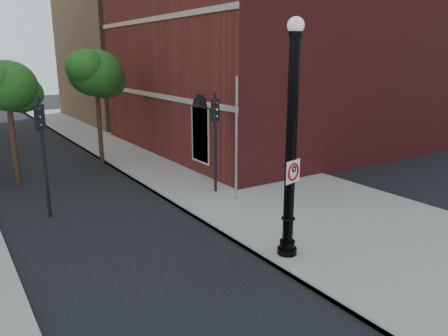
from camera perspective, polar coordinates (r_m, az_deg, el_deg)
ground at (r=11.38m, az=-1.74°, el=-15.22°), size 120.00×120.00×0.00m
sidewalk_right at (r=22.26m, az=-1.97°, el=-0.03°), size 8.00×60.00×0.12m
curb_edge at (r=20.57m, az=-11.43°, el=-1.51°), size 0.10×60.00×0.14m
brick_wall_building at (r=30.83m, az=10.52°, el=15.42°), size 22.30×16.30×12.50m
bg_building_tan_b at (r=43.89m, az=-4.51°, el=16.24°), size 22.00×14.00×14.00m
lamppost at (r=11.95m, az=8.71°, el=1.78°), size 0.56×0.56×6.59m
no_parking_sign at (r=11.90m, az=9.01°, el=-0.44°), size 0.61×0.19×0.63m
traffic_signal_left at (r=16.32m, az=-22.70°, el=3.73°), size 0.32×0.37×4.31m
traffic_signal_right at (r=17.69m, az=-1.14°, el=5.39°), size 0.34×0.37×4.22m
utility_pole at (r=16.80m, az=1.61°, el=3.54°), size 0.10×0.10×4.90m
street_tree_a at (r=21.40m, az=-26.42°, el=9.46°), size 3.03×2.74×5.46m
street_tree_c at (r=23.77m, az=-16.33°, el=11.67°), size 3.30×2.99×5.95m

